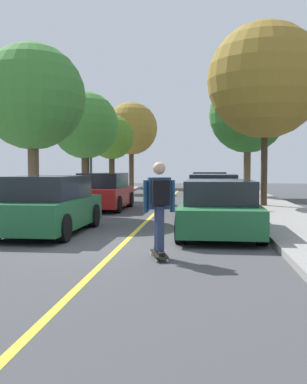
% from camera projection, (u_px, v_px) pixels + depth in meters
% --- Properties ---
extents(ground, '(80.00, 80.00, 0.00)m').
position_uv_depth(ground, '(123.00, 244.00, 9.73)').
color(ground, '#424244').
extents(center_line, '(0.12, 39.20, 0.01)m').
position_uv_depth(center_line, '(145.00, 222.00, 13.71)').
color(center_line, gold).
rests_on(center_line, ground).
extents(parked_car_left_nearest, '(1.90, 4.06, 1.45)m').
position_uv_depth(parked_car_left_nearest, '(49.00, 205.00, 11.35)').
color(parked_car_left_nearest, '#1E5B33').
rests_on(parked_car_left_nearest, ground).
extents(parked_car_left_near, '(1.87, 4.07, 1.46)m').
position_uv_depth(parked_car_left_near, '(104.00, 192.00, 17.86)').
color(parked_car_left_near, maroon).
rests_on(parked_car_left_near, ground).
extents(parked_car_right_nearest, '(2.05, 4.59, 1.35)m').
position_uv_depth(parked_car_right_nearest, '(220.00, 207.00, 11.29)').
color(parked_car_right_nearest, '#1E5B33').
rests_on(parked_car_right_nearest, ground).
extents(parked_car_right_near, '(2.08, 4.55, 1.42)m').
position_uv_depth(parked_car_right_near, '(214.00, 193.00, 16.71)').
color(parked_car_right_near, navy).
rests_on(parked_car_right_near, ground).
extents(parked_car_right_far, '(2.06, 4.57, 1.45)m').
position_uv_depth(parked_car_right_far, '(210.00, 187.00, 23.09)').
color(parked_car_right_far, white).
rests_on(parked_car_right_far, ground).
extents(parked_car_right_farthest, '(2.02, 4.59, 1.34)m').
position_uv_depth(parked_car_right_farthest, '(208.00, 183.00, 29.03)').
color(parked_car_right_farthest, '#1E5B33').
rests_on(parked_car_right_farthest, ground).
extents(street_tree_left_nearest, '(3.70, 3.70, 5.86)m').
position_uv_depth(street_tree_left_nearest, '(32.00, 97.00, 15.76)').
color(street_tree_left_nearest, brown).
rests_on(street_tree_left_nearest, sidewalk_left).
extents(street_tree_left_near, '(3.40, 3.40, 5.39)m').
position_uv_depth(street_tree_left_near, '(85.00, 126.00, 22.91)').
color(street_tree_left_near, '#4C3823').
rests_on(street_tree_left_near, sidewalk_left).
extents(street_tree_left_far, '(2.92, 2.92, 5.02)m').
position_uv_depth(street_tree_left_far, '(112.00, 138.00, 29.71)').
color(street_tree_left_far, '#3D2D1E').
rests_on(street_tree_left_far, sidewalk_left).
extents(street_tree_left_farthest, '(4.42, 4.42, 7.06)m').
position_uv_depth(street_tree_left_farthest, '(131.00, 129.00, 38.01)').
color(street_tree_left_farthest, '#3D2D1E').
rests_on(street_tree_left_farthest, sidewalk_left).
extents(street_tree_right_nearest, '(4.63, 4.63, 7.34)m').
position_uv_depth(street_tree_right_nearest, '(265.00, 80.00, 18.01)').
color(street_tree_right_nearest, '#3D2D1E').
rests_on(street_tree_right_nearest, sidewalk_right).
extents(street_tree_right_near, '(4.22, 4.22, 6.57)m').
position_uv_depth(street_tree_right_near, '(248.00, 115.00, 24.79)').
color(street_tree_right_near, brown).
rests_on(street_tree_right_near, sidewalk_right).
extents(fire_hydrant, '(0.20, 0.20, 0.70)m').
position_uv_depth(fire_hydrant, '(257.00, 201.00, 15.98)').
color(fire_hydrant, '#B2140F').
rests_on(fire_hydrant, sidewalk_right).
extents(streetlamp, '(0.36, 0.24, 4.76)m').
position_uv_depth(streetlamp, '(91.00, 143.00, 22.81)').
color(streetlamp, '#38383D').
rests_on(streetlamp, sidewalk_left).
extents(skateboard, '(0.41, 0.87, 0.10)m').
position_uv_depth(skateboard, '(159.00, 254.00, 8.21)').
color(skateboard, black).
rests_on(skateboard, ground).
extents(skateboarder, '(0.58, 0.70, 1.66)m').
position_uv_depth(skateboarder, '(159.00, 202.00, 8.13)').
color(skateboarder, black).
rests_on(skateboarder, skateboard).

